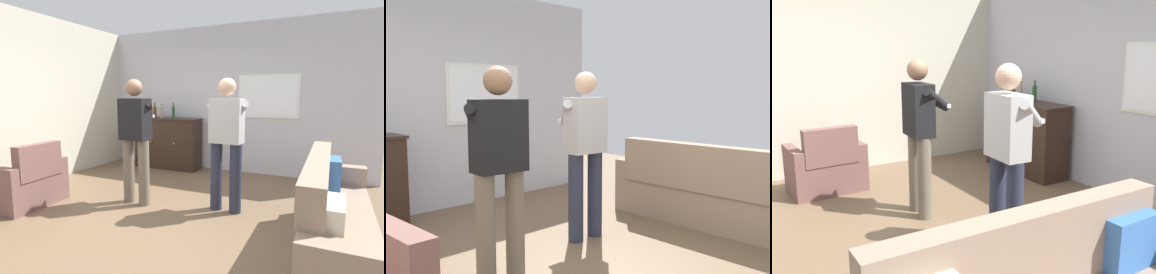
# 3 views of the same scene
# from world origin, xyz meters

# --- Properties ---
(ground) EXTENTS (10.40, 10.40, 0.00)m
(ground) POSITION_xyz_m (0.00, 0.00, 0.00)
(ground) COLOR brown
(wall_back_with_window) EXTENTS (5.20, 0.15, 2.80)m
(wall_back_with_window) POSITION_xyz_m (0.02, 2.66, 1.40)
(wall_back_with_window) COLOR silver
(wall_back_with_window) RESTS_ON ground
(couch) EXTENTS (0.57, 2.33, 0.92)m
(couch) POSITION_xyz_m (1.90, -0.10, 0.35)
(couch) COLOR gray
(couch) RESTS_ON ground
(person_standing_left) EXTENTS (0.56, 0.49, 1.68)m
(person_standing_left) POSITION_xyz_m (-0.54, 0.32, 0.94)
(person_standing_left) COLOR #6B6051
(person_standing_left) RESTS_ON ground
(person_standing_right) EXTENTS (0.56, 0.48, 1.68)m
(person_standing_right) POSITION_xyz_m (0.65, 0.58, 0.94)
(person_standing_right) COLOR #282D42
(person_standing_right) RESTS_ON ground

